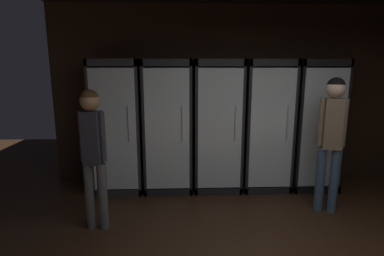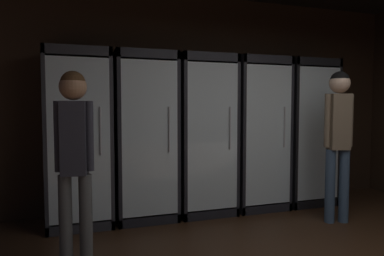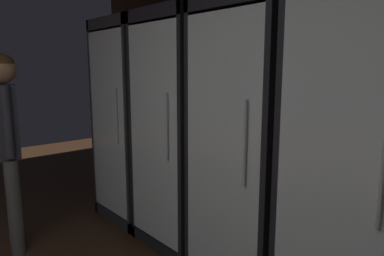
{
  "view_description": "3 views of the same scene",
  "coord_description": "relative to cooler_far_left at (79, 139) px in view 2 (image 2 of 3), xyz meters",
  "views": [
    {
      "loc": [
        -0.99,
        -1.73,
        1.84
      ],
      "look_at": [
        -0.83,
        2.44,
        0.99
      ],
      "focal_mm": 27.71,
      "sensor_mm": 36.0,
      "label": 1
    },
    {
      "loc": [
        -1.94,
        -1.44,
        1.33
      ],
      "look_at": [
        -0.6,
        2.6,
        1.07
      ],
      "focal_mm": 32.59,
      "sensor_mm": 36.0,
      "label": 2
    },
    {
      "loc": [
        1.04,
        0.8,
        1.5
      ],
      "look_at": [
        -1.06,
        2.63,
        1.02
      ],
      "focal_mm": 32.5,
      "sensor_mm": 36.0,
      "label": 3
    }
  ],
  "objects": [
    {
      "name": "wall_back",
      "position": [
        1.92,
        0.33,
        0.44
      ],
      "size": [
        6.0,
        0.06,
        2.8
      ],
      "primitive_type": "cube",
      "color": "black",
      "rests_on": "ground"
    },
    {
      "name": "cooler_far_left",
      "position": [
        0.0,
        0.0,
        0.0
      ],
      "size": [
        0.7,
        0.68,
        1.96
      ],
      "color": "#2B2B30",
      "rests_on": "ground"
    },
    {
      "name": "cooler_left",
      "position": [
        0.74,
        -0.0,
        -0.0
      ],
      "size": [
        0.7,
        0.68,
        1.96
      ],
      "color": "black",
      "rests_on": "ground"
    },
    {
      "name": "cooler_center",
      "position": [
        1.48,
        -0.0,
        -0.01
      ],
      "size": [
        0.7,
        0.68,
        1.96
      ],
      "color": "black",
      "rests_on": "ground"
    },
    {
      "name": "cooler_right",
      "position": [
        2.22,
        -0.0,
        -0.0
      ],
      "size": [
        0.7,
        0.68,
        1.96
      ],
      "color": "black",
      "rests_on": "ground"
    },
    {
      "name": "cooler_far_right",
      "position": [
        2.96,
        -0.0,
        -0.01
      ],
      "size": [
        0.7,
        0.68,
        1.96
      ],
      "color": "black",
      "rests_on": "ground"
    },
    {
      "name": "shopper_near",
      "position": [
        2.8,
        -0.91,
        0.11
      ],
      "size": [
        0.33,
        0.23,
        1.73
      ],
      "color": "#384C66",
      "rests_on": "ground"
    },
    {
      "name": "shopper_far",
      "position": [
        -0.04,
        -1.22,
        0.04
      ],
      "size": [
        0.3,
        0.21,
        1.61
      ],
      "color": "#4C4C4C",
      "rests_on": "ground"
    }
  ]
}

